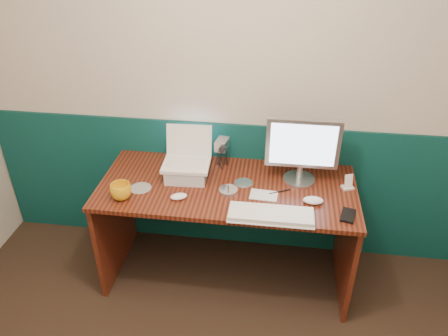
# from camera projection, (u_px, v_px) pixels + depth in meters

# --- Properties ---
(back_wall) EXTENTS (3.50, 0.04, 2.50)m
(back_wall) POSITION_uv_depth(u_px,v_px,m) (235.00, 88.00, 2.77)
(back_wall) COLOR beige
(back_wall) RESTS_ON ground
(wainscot) EXTENTS (3.48, 0.02, 1.00)m
(wainscot) POSITION_uv_depth(u_px,v_px,m) (233.00, 187.00, 3.15)
(wainscot) COLOR #073232
(wainscot) RESTS_ON ground
(desk) EXTENTS (1.60, 0.70, 0.75)m
(desk) POSITION_uv_depth(u_px,v_px,m) (227.00, 232.00, 2.92)
(desk) COLOR black
(desk) RESTS_ON ground
(laptop_riser) EXTENTS (0.26, 0.23, 0.09)m
(laptop_riser) POSITION_uv_depth(u_px,v_px,m) (187.00, 172.00, 2.77)
(laptop_riser) COLOR silver
(laptop_riser) RESTS_ON desk
(laptop) EXTENTS (0.30, 0.24, 0.24)m
(laptop) POSITION_uv_depth(u_px,v_px,m) (186.00, 149.00, 2.69)
(laptop) COLOR white
(laptop) RESTS_ON laptop_riser
(monitor) EXTENTS (0.44, 0.13, 0.44)m
(monitor) POSITION_uv_depth(u_px,v_px,m) (302.00, 150.00, 2.65)
(monitor) COLOR #B0B0B5
(monitor) RESTS_ON desk
(keyboard) EXTENTS (0.47, 0.16, 0.03)m
(keyboard) POSITION_uv_depth(u_px,v_px,m) (271.00, 215.00, 2.44)
(keyboard) COLOR white
(keyboard) RESTS_ON desk
(mouse_right) EXTENTS (0.12, 0.07, 0.04)m
(mouse_right) POSITION_uv_depth(u_px,v_px,m) (313.00, 200.00, 2.55)
(mouse_right) COLOR white
(mouse_right) RESTS_ON desk
(mouse_left) EXTENTS (0.12, 0.09, 0.03)m
(mouse_left) POSITION_uv_depth(u_px,v_px,m) (179.00, 196.00, 2.59)
(mouse_left) COLOR white
(mouse_left) RESTS_ON desk
(mug) EXTENTS (0.17, 0.17, 0.10)m
(mug) POSITION_uv_depth(u_px,v_px,m) (121.00, 191.00, 2.58)
(mug) COLOR gold
(mug) RESTS_ON desk
(camcorder) EXTENTS (0.10, 0.13, 0.18)m
(camcorder) POSITION_uv_depth(u_px,v_px,m) (222.00, 155.00, 2.87)
(camcorder) COLOR #A6A5AA
(camcorder) RESTS_ON desk
(cd_spindle) EXTENTS (0.11, 0.11, 0.02)m
(cd_spindle) POSITION_uv_depth(u_px,v_px,m) (228.00, 191.00, 2.65)
(cd_spindle) COLOR silver
(cd_spindle) RESTS_ON desk
(cd_loose_a) EXTENTS (0.13, 0.13, 0.00)m
(cd_loose_a) POSITION_uv_depth(u_px,v_px,m) (141.00, 188.00, 2.69)
(cd_loose_a) COLOR silver
(cd_loose_a) RESTS_ON desk
(cd_loose_b) EXTENTS (0.12, 0.12, 0.00)m
(cd_loose_b) POSITION_uv_depth(u_px,v_px,m) (244.00, 183.00, 2.75)
(cd_loose_b) COLOR silver
(cd_loose_b) RESTS_ON desk
(pen) EXTENTS (0.13, 0.07, 0.01)m
(pen) POSITION_uv_depth(u_px,v_px,m) (279.00, 192.00, 2.66)
(pen) COLOR black
(pen) RESTS_ON desk
(papers) EXTENTS (0.17, 0.12, 0.00)m
(papers) POSITION_uv_depth(u_px,v_px,m) (264.00, 195.00, 2.63)
(papers) COLOR white
(papers) RESTS_ON desk
(dock) EXTENTS (0.08, 0.07, 0.01)m
(dock) POSITION_uv_depth(u_px,v_px,m) (348.00, 187.00, 2.69)
(dock) COLOR silver
(dock) RESTS_ON desk
(music_player) EXTENTS (0.05, 0.04, 0.08)m
(music_player) POSITION_uv_depth(u_px,v_px,m) (349.00, 181.00, 2.66)
(music_player) COLOR white
(music_player) RESTS_ON dock
(pda) EXTENTS (0.10, 0.14, 0.01)m
(pda) POSITION_uv_depth(u_px,v_px,m) (348.00, 215.00, 2.45)
(pda) COLOR black
(pda) RESTS_ON desk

